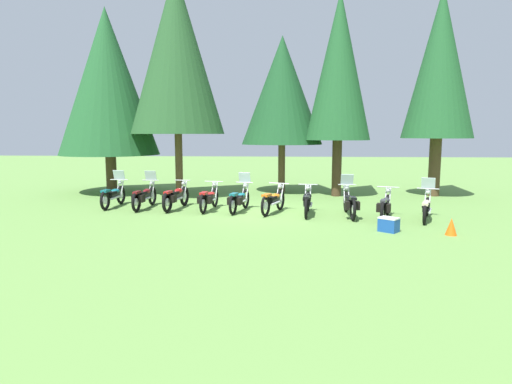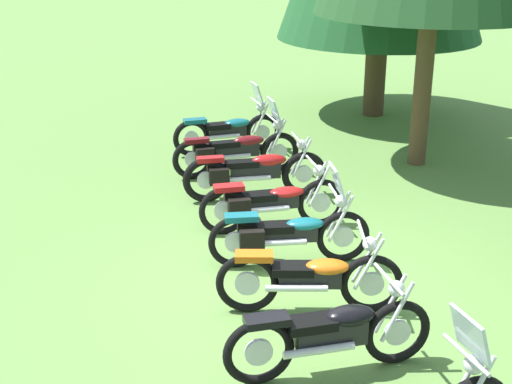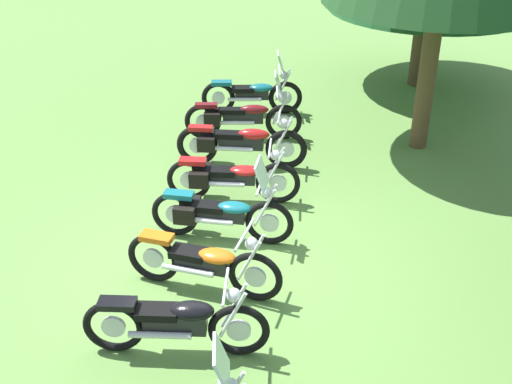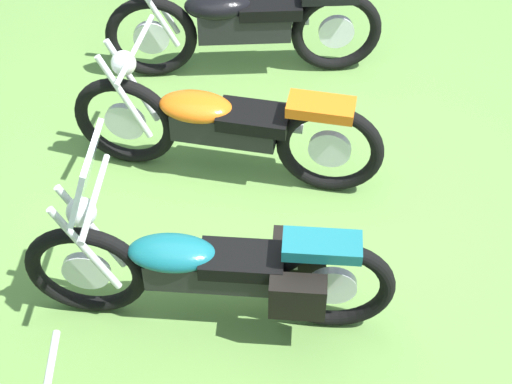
# 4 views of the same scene
# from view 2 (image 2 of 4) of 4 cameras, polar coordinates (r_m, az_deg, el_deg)

# --- Properties ---
(ground_plane) EXTENTS (80.00, 80.00, 0.00)m
(ground_plane) POSITION_cam_2_polar(r_m,az_deg,el_deg) (8.95, 2.86, -7.84)
(ground_plane) COLOR #608C42
(motorcycle_0) EXTENTS (0.72, 2.20, 1.38)m
(motorcycle_0) POSITION_cam_2_polar(r_m,az_deg,el_deg) (13.98, -2.21, 5.03)
(motorcycle_0) COLOR black
(motorcycle_0) RESTS_ON ground_plane
(motorcycle_1) EXTENTS (0.66, 2.36, 1.38)m
(motorcycle_1) POSITION_cam_2_polar(r_m,az_deg,el_deg) (12.71, -1.68, 3.40)
(motorcycle_1) COLOR black
(motorcycle_1) RESTS_ON ground_plane
(motorcycle_2) EXTENTS (0.73, 2.41, 1.04)m
(motorcycle_2) POSITION_cam_2_polar(r_m,az_deg,el_deg) (11.59, -0.22, 1.62)
(motorcycle_2) COLOR black
(motorcycle_2) RESTS_ON ground_plane
(motorcycle_3) EXTENTS (0.74, 2.22, 1.02)m
(motorcycle_3) POSITION_cam_2_polar(r_m,az_deg,el_deg) (10.41, 1.15, -0.78)
(motorcycle_3) COLOR black
(motorcycle_3) RESTS_ON ground_plane
(motorcycle_4) EXTENTS (0.82, 2.15, 1.37)m
(motorcycle_4) POSITION_cam_2_polar(r_m,az_deg,el_deg) (9.36, 2.58, -3.29)
(motorcycle_4) COLOR black
(motorcycle_4) RESTS_ON ground_plane
(motorcycle_5) EXTENTS (0.96, 2.11, 1.02)m
(motorcycle_5) POSITION_cam_2_polar(r_m,az_deg,el_deg) (8.27, 4.44, -6.88)
(motorcycle_5) COLOR black
(motorcycle_5) RESTS_ON ground_plane
(motorcycle_6) EXTENTS (0.69, 2.21, 1.02)m
(motorcycle_6) POSITION_cam_2_polar(r_m,az_deg,el_deg) (7.23, 6.15, -11.26)
(motorcycle_6) COLOR black
(motorcycle_6) RESTS_ON ground_plane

